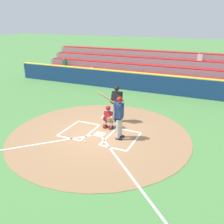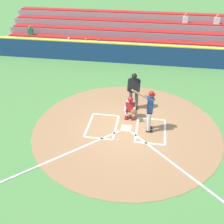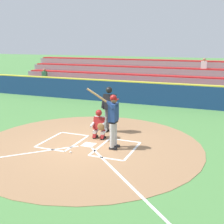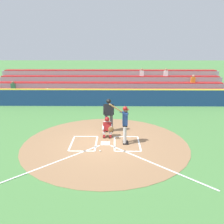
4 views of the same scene
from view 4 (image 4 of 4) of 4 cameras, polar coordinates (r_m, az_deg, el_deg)
The scene contains 9 objects.
ground_plane at distance 11.96m, azimuth -1.56°, elevation -7.41°, with size 120.00×120.00×0.00m, color #4C8442.
dirt_circle at distance 11.95m, azimuth -1.56°, elevation -7.39°, with size 8.00×8.00×0.01m, color #99704C.
home_plate_and_chalk at distance 11.15m, azimuth -1.74°, elevation -9.13°, with size 7.93×4.91×0.01m.
batter at distance 11.58m, azimuth 3.02°, elevation -2.40°, with size 0.93×0.71×2.13m.
catcher at distance 12.47m, azimuth -1.09°, elevation -3.50°, with size 0.59×0.60×1.13m.
plate_umpire at distance 13.18m, azimuth -0.77°, elevation -0.21°, with size 0.59×0.42×1.86m.
baseball at distance 11.11m, azimuth -2.79°, elevation -9.10°, with size 0.07×0.07×0.07m, color white.
backstop_wall at distance 18.92m, azimuth -0.71°, elevation 3.42°, with size 22.00×0.36×1.31m.
bleacher_stand at distance 22.08m, azimuth -0.51°, elevation 5.75°, with size 20.00×4.25×2.55m.
Camera 4 is at (-0.46, 10.98, 4.72)m, focal length 38.98 mm.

